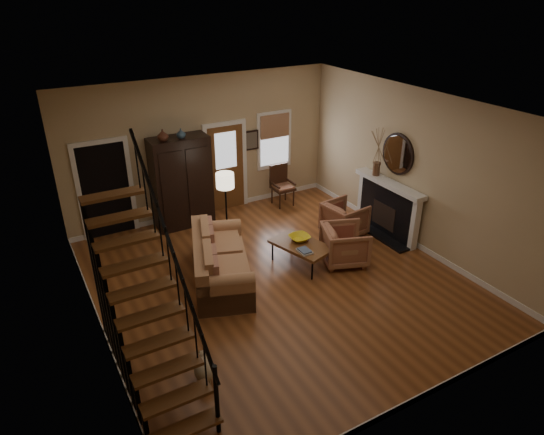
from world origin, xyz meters
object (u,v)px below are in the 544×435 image
armoire (182,182)px  armchair_right (345,219)px  sofa (221,261)px  floor_lamp (226,210)px  armchair_left (345,245)px  coffee_table (301,254)px  side_chair (283,186)px

armoire → armchair_right: 3.76m
sofa → armchair_right: (3.16, 0.35, -0.05)m
sofa → floor_lamp: 1.46m
sofa → armchair_left: 2.51m
coffee_table → side_chair: (1.14, 2.65, 0.28)m
sofa → armchair_left: sofa is taller
coffee_table → armchair_right: (1.53, 0.61, 0.15)m
armchair_right → side_chair: (-0.39, 2.05, 0.13)m
sofa → armchair_right: size_ratio=2.73×
sofa → armchair_left: bearing=5.2°
armoire → armchair_left: size_ratio=2.41×
floor_lamp → side_chair: size_ratio=1.60×
sofa → floor_lamp: floor_lamp is taller
sofa → coffee_table: bearing=10.5°
armoire → armchair_right: armoire is taller
armoire → coffee_table: armoire is taller
armoire → coffee_table: (1.41, -2.85, -0.82)m
coffee_table → armchair_left: (0.81, -0.36, 0.17)m
floor_lamp → side_chair: (2.08, 1.17, -0.31)m
armoire → floor_lamp: armoire is taller
armoire → floor_lamp: (0.47, -1.37, -0.23)m
sofa → floor_lamp: (0.69, 1.22, 0.39)m
armoire → armchair_left: bearing=-55.4°
sofa → side_chair: 3.66m
armoire → coffee_table: size_ratio=1.74×
coffee_table → armchair_left: size_ratio=1.38×
side_chair → armchair_left: bearing=-96.3°
armchair_left → floor_lamp: (-1.74, 1.84, 0.42)m
sofa → side_chair: size_ratio=2.25×
armoire → sofa: size_ratio=0.91×
armchair_right → floor_lamp: (-2.47, 0.87, 0.44)m
armoire → floor_lamp: bearing=-71.0°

